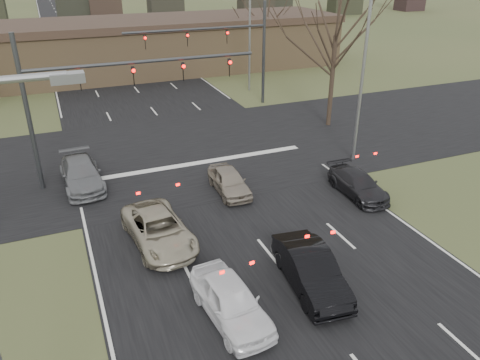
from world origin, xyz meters
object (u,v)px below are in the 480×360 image
object	(u,v)px
mast_arm_far	(231,43)
streetlight_right_near	(361,67)
car_charcoal_sedan	(358,184)
car_grey_ahead	(81,174)
building	(140,46)
streetlight_right_far	(248,26)
mast_arm_near	(94,88)
car_silver_suv	(159,229)
car_silver_ahead	(229,181)
car_black_hatch	(311,270)
car_white_sedan	(231,301)

from	to	relation	value
mast_arm_far	streetlight_right_near	bearing A→B (deg)	-78.53
car_charcoal_sedan	car_grey_ahead	world-z (taller)	car_grey_ahead
building	streetlight_right_far	bearing A→B (deg)	-56.35
streetlight_right_near	streetlight_right_far	bearing A→B (deg)	88.32
mast_arm_near	car_silver_suv	distance (m)	8.77
car_silver_ahead	mast_arm_far	bearing A→B (deg)	69.64
car_silver_suv	car_black_hatch	xyz separation A→B (m)	(4.50, -4.98, 0.06)
car_charcoal_sedan	car_silver_suv	bearing A→B (deg)	-175.35
mast_arm_far	car_black_hatch	world-z (taller)	mast_arm_far
streetlight_right_near	car_silver_suv	distance (m)	14.45
car_silver_suv	car_charcoal_sedan	bearing A→B (deg)	-2.19
building	car_black_hatch	size ratio (longest dim) A/B	9.48
building	car_silver_suv	distance (m)	33.10
streetlight_right_far	car_black_hatch	xyz separation A→B (m)	(-8.82, -26.47, -4.85)
building	car_silver_ahead	world-z (taller)	building
streetlight_right_far	car_silver_ahead	distance (m)	20.79
streetlight_right_near	building	bearing A→B (deg)	103.69
streetlight_right_near	car_white_sedan	world-z (taller)	streetlight_right_near
mast_arm_near	mast_arm_far	size ratio (longest dim) A/B	1.09
mast_arm_near	streetlight_right_near	size ratio (longest dim) A/B	1.21
car_white_sedan	car_silver_suv	bearing A→B (deg)	96.99
car_white_sedan	car_charcoal_sedan	bearing A→B (deg)	27.29
car_silver_suv	streetlight_right_near	bearing A→B (deg)	14.22
mast_arm_far	car_silver_ahead	world-z (taller)	mast_arm_far
mast_arm_near	car_silver_ahead	distance (m)	8.36
car_silver_suv	car_white_sedan	xyz separation A→B (m)	(1.17, -5.41, 0.03)
car_silver_suv	car_grey_ahead	world-z (taller)	car_grey_ahead
mast_arm_near	streetlight_right_far	distance (m)	20.20
streetlight_right_far	streetlight_right_near	bearing A→B (deg)	-91.68
mast_arm_far	streetlight_right_far	distance (m)	5.12
car_grey_ahead	car_silver_ahead	size ratio (longest dim) A/B	1.30
car_charcoal_sedan	mast_arm_near	bearing A→B (deg)	151.07
building	car_grey_ahead	distance (m)	26.95
building	car_silver_ahead	bearing A→B (deg)	-92.94
car_black_hatch	car_grey_ahead	world-z (taller)	car_black_hatch
streetlight_right_far	car_grey_ahead	size ratio (longest dim) A/B	2.09
streetlight_right_near	mast_arm_far	bearing A→B (deg)	101.47
streetlight_right_near	car_grey_ahead	xyz separation A→B (m)	(-15.32, 2.50, -4.89)
car_black_hatch	car_charcoal_sedan	world-z (taller)	car_black_hatch
streetlight_right_near	car_silver_ahead	bearing A→B (deg)	-172.05
mast_arm_near	car_black_hatch	world-z (taller)	mast_arm_near
car_grey_ahead	streetlight_right_near	bearing A→B (deg)	-11.87
car_charcoal_sedan	streetlight_right_near	bearing A→B (deg)	61.37
mast_arm_far	car_black_hatch	bearing A→B (deg)	-104.20
car_black_hatch	car_charcoal_sedan	size ratio (longest dim) A/B	1.10
car_silver_ahead	car_black_hatch	bearing A→B (deg)	-88.50
car_white_sedan	car_grey_ahead	xyz separation A→B (m)	(-3.67, 12.40, -0.01)
car_black_hatch	car_grey_ahead	distance (m)	13.86
streetlight_right_near	car_black_hatch	xyz separation A→B (m)	(-8.32, -9.47, -4.85)
mast_arm_far	car_silver_ahead	distance (m)	15.88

